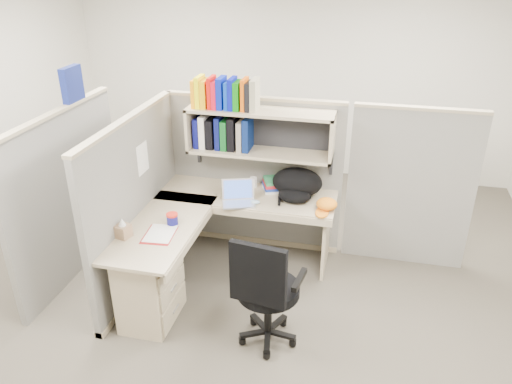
% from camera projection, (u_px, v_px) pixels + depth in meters
% --- Properties ---
extents(ground, '(6.00, 6.00, 0.00)m').
position_uv_depth(ground, '(233.00, 289.00, 4.73)').
color(ground, '#39342C').
rests_on(ground, ground).
extents(room_shell, '(6.00, 6.00, 6.00)m').
position_uv_depth(room_shell, '(229.00, 126.00, 4.02)').
color(room_shell, beige).
rests_on(room_shell, ground).
extents(cubicle, '(3.79, 1.84, 1.95)m').
position_uv_depth(cubicle, '(207.00, 179.00, 4.81)').
color(cubicle, '#5C5C58').
rests_on(cubicle, ground).
extents(desk, '(1.74, 1.75, 0.73)m').
position_uv_depth(desk, '(178.00, 262.00, 4.37)').
color(desk, tan).
rests_on(desk, ground).
extents(laptop, '(0.39, 0.39, 0.22)m').
position_uv_depth(laptop, '(239.00, 194.00, 4.68)').
color(laptop, silver).
rests_on(laptop, desk).
extents(backpack, '(0.53, 0.44, 0.29)m').
position_uv_depth(backpack, '(296.00, 185.00, 4.77)').
color(backpack, black).
rests_on(backpack, desk).
extents(orange_cap, '(0.25, 0.27, 0.11)m').
position_uv_depth(orange_cap, '(327.00, 204.00, 4.61)').
color(orange_cap, orange).
rests_on(orange_cap, desk).
extents(snack_canister, '(0.10, 0.10, 0.10)m').
position_uv_depth(snack_canister, '(172.00, 219.00, 4.36)').
color(snack_canister, '#10105F').
rests_on(snack_canister, desk).
extents(tissue_box, '(0.14, 0.14, 0.18)m').
position_uv_depth(tissue_box, '(123.00, 228.00, 4.15)').
color(tissue_box, '#967555').
rests_on(tissue_box, desk).
extents(mouse, '(0.10, 0.08, 0.03)m').
position_uv_depth(mouse, '(255.00, 202.00, 4.73)').
color(mouse, '#8FB0CB').
rests_on(mouse, desk).
extents(paper_cup, '(0.09, 0.09, 0.10)m').
position_uv_depth(paper_cup, '(253.00, 182.00, 5.06)').
color(paper_cup, white).
rests_on(paper_cup, desk).
extents(book_stack, '(0.25, 0.28, 0.11)m').
position_uv_depth(book_stack, '(272.00, 184.00, 4.99)').
color(book_stack, slate).
rests_on(book_stack, desk).
extents(loose_paper, '(0.26, 0.33, 0.00)m').
position_uv_depth(loose_paper, '(160.00, 233.00, 4.23)').
color(loose_paper, silver).
rests_on(loose_paper, desk).
extents(task_chair, '(0.57, 0.53, 1.04)m').
position_uv_depth(task_chair, '(266.00, 307.00, 3.92)').
color(task_chair, black).
rests_on(task_chair, ground).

